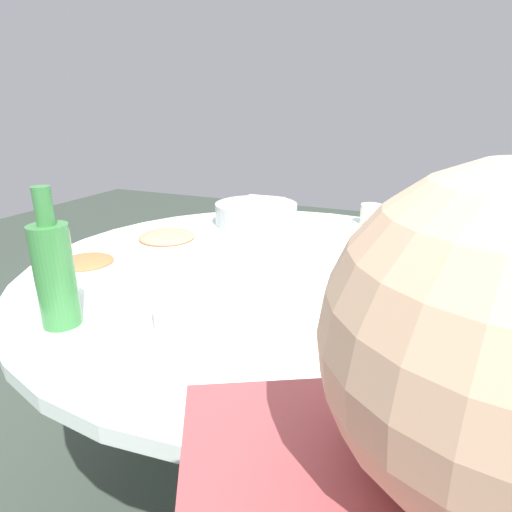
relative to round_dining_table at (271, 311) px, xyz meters
The scene contains 10 objects.
ground 0.64m from the round_dining_table, ahead, with size 8.00×8.00×0.00m, color #374238.
round_dining_table is the anchor object (origin of this frame).
rice_bowl 0.50m from the round_dining_table, 28.35° to the left, with size 0.31×0.31×0.09m.
soup_bowl 0.38m from the round_dining_table, behind, with size 0.24×0.27×0.07m.
dish_shrimp 0.41m from the round_dining_table, 82.06° to the left, with size 0.25×0.25×0.05m.
dish_stirfry 0.51m from the round_dining_table, 116.85° to the right, with size 0.21×0.21×0.04m.
dish_greens 0.38m from the round_dining_table, 63.62° to the right, with size 0.21×0.21×0.05m.
dish_tofu_braise 0.52m from the round_dining_table, 115.62° to the left, with size 0.19×0.19×0.04m.
green_bottle 0.60m from the round_dining_table, 149.32° to the left, with size 0.08×0.08×0.29m.
tea_cup_far 0.63m from the round_dining_table, 16.92° to the right, with size 0.08×0.08×0.07m, color silver.
Camera 1 is at (-1.04, -0.40, 1.20)m, focal length 30.23 mm.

